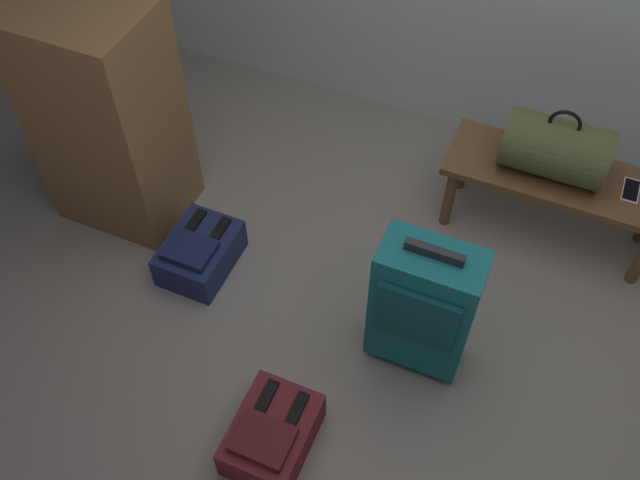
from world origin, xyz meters
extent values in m
plane|color=gray|center=(0.00, 0.00, 0.00)|extent=(6.60, 6.60, 0.00)
cube|color=brown|center=(0.37, 0.98, 0.37)|extent=(1.00, 0.36, 0.04)
cylinder|color=brown|center=(-0.07, 0.85, 0.18)|extent=(0.05, 0.05, 0.35)
cylinder|color=brown|center=(-0.07, 1.11, 0.18)|extent=(0.05, 0.05, 0.35)
cylinder|color=#51562D|center=(0.31, 0.98, 0.52)|extent=(0.44, 0.26, 0.26)
torus|color=black|center=(0.31, 0.98, 0.66)|extent=(0.14, 0.02, 0.14)
cube|color=silver|center=(0.66, 0.99, 0.39)|extent=(0.07, 0.14, 0.01)
cube|color=black|center=(0.66, 0.99, 0.40)|extent=(0.06, 0.13, 0.00)
cube|color=#14666B|center=(0.02, 0.10, 0.36)|extent=(0.38, 0.21, 0.63)
cube|color=#0E474A|center=(0.02, -0.01, 0.44)|extent=(0.31, 0.02, 0.28)
cube|color=#262628|center=(0.02, 0.10, 0.70)|extent=(0.22, 0.03, 0.04)
cylinder|color=black|center=(-0.11, 0.18, 0.03)|extent=(0.02, 0.05, 0.05)
cylinder|color=black|center=(0.16, 0.18, 0.03)|extent=(0.02, 0.05, 0.05)
cube|color=maroon|center=(-0.35, -0.49, 0.09)|extent=(0.28, 0.38, 0.17)
cube|color=#55181C|center=(-0.35, -0.55, 0.19)|extent=(0.21, 0.17, 0.04)
cube|color=black|center=(-0.41, -0.42, 0.18)|extent=(0.04, 0.19, 0.02)
cube|color=black|center=(-0.28, -0.42, 0.18)|extent=(0.04, 0.19, 0.02)
cube|color=navy|center=(-1.02, 0.16, 0.09)|extent=(0.28, 0.38, 0.17)
cube|color=#182045|center=(-1.02, 0.09, 0.19)|extent=(0.21, 0.17, 0.04)
cube|color=black|center=(-1.08, 0.23, 0.18)|extent=(0.04, 0.19, 0.02)
cube|color=black|center=(-0.96, 0.23, 0.18)|extent=(0.04, 0.19, 0.02)
cube|color=olive|center=(-1.52, 0.36, 0.55)|extent=(0.56, 0.44, 1.10)
camera|label=1|loc=(0.23, -1.39, 2.60)|focal=39.15mm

